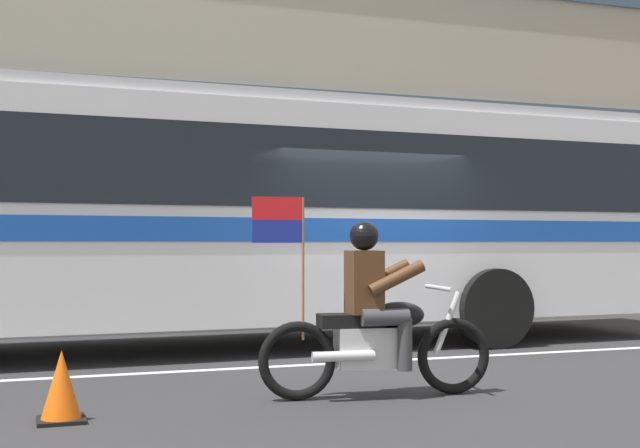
# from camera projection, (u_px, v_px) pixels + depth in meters

# --- Properties ---
(ground_plane) EXTENTS (60.00, 60.00, 0.00)m
(ground_plane) POSITION_uv_depth(u_px,v_px,m) (376.00, 354.00, 10.33)
(ground_plane) COLOR #2B2B2D
(sidewalk_curb) EXTENTS (28.00, 3.80, 0.15)m
(sidewalk_curb) POSITION_uv_depth(u_px,v_px,m) (264.00, 315.00, 15.13)
(sidewalk_curb) COLOR gray
(sidewalk_curb) RESTS_ON ground_plane
(lane_center_stripe) EXTENTS (26.60, 0.14, 0.01)m
(lane_center_stripe) POSITION_uv_depth(u_px,v_px,m) (396.00, 360.00, 9.76)
(lane_center_stripe) COLOR silver
(lane_center_stripe) RESTS_ON ground_plane
(office_building_facade) EXTENTS (28.00, 0.89, 11.10)m
(office_building_facade) POSITION_uv_depth(u_px,v_px,m) (234.00, 42.00, 17.41)
(office_building_facade) COLOR gray
(office_building_facade) RESTS_ON ground_plane
(transit_bus) EXTENTS (13.49, 2.96, 3.22)m
(transit_bus) POSITION_uv_depth(u_px,v_px,m) (196.00, 203.00, 10.82)
(transit_bus) COLOR silver
(transit_bus) RESTS_ON ground_plane
(motorcycle_with_rider) EXTENTS (2.19, 0.67, 1.78)m
(motorcycle_with_rider) POSITION_uv_depth(u_px,v_px,m) (374.00, 322.00, 7.46)
(motorcycle_with_rider) COLOR black
(motorcycle_with_rider) RESTS_ON ground_plane
(traffic_cone) EXTENTS (0.36, 0.36, 0.55)m
(traffic_cone) POSITION_uv_depth(u_px,v_px,m) (61.00, 388.00, 6.43)
(traffic_cone) COLOR #EA590F
(traffic_cone) RESTS_ON ground_plane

